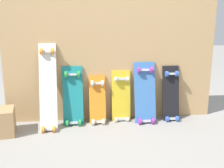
% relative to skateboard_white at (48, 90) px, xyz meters
% --- Properties ---
extents(ground_plane, '(12.00, 12.00, 0.00)m').
position_rel_skateboard_white_xyz_m(ground_plane, '(0.68, 0.11, -0.41)').
color(ground_plane, gray).
extents(plywood_wall_panel, '(2.35, 0.04, 1.87)m').
position_rel_skateboard_white_xyz_m(plywood_wall_panel, '(0.68, 0.18, 0.52)').
color(plywood_wall_panel, tan).
rests_on(plywood_wall_panel, ground).
extents(skateboard_white, '(0.18, 0.35, 0.95)m').
position_rel_skateboard_white_xyz_m(skateboard_white, '(0.00, 0.00, 0.00)').
color(skateboard_white, silver).
rests_on(skateboard_white, ground).
extents(skateboard_teal, '(0.22, 0.22, 0.70)m').
position_rel_skateboard_white_xyz_m(skateboard_teal, '(0.25, 0.07, -0.12)').
color(skateboard_teal, '#197A7F').
rests_on(skateboard_teal, ground).
extents(skateboard_orange, '(0.18, 0.21, 0.59)m').
position_rel_skateboard_white_xyz_m(skateboard_orange, '(0.52, 0.07, -0.18)').
color(skateboard_orange, orange).
rests_on(skateboard_orange, ground).
extents(skateboard_yellow, '(0.21, 0.14, 0.64)m').
position_rel_skateboard_white_xyz_m(skateboard_yellow, '(0.80, 0.11, -0.16)').
color(skateboard_yellow, gold).
rests_on(skateboard_yellow, ground).
extents(skateboard_blue, '(0.24, 0.25, 0.73)m').
position_rel_skateboard_white_xyz_m(skateboard_blue, '(1.06, 0.05, -0.11)').
color(skateboard_blue, '#386BAD').
rests_on(skateboard_blue, ground).
extents(skateboard_black, '(0.19, 0.20, 0.68)m').
position_rel_skateboard_white_xyz_m(skateboard_black, '(1.37, 0.08, -0.14)').
color(skateboard_black, black).
rests_on(skateboard_black, ground).
extents(wooden_crate, '(0.30, 0.30, 0.27)m').
position_rel_skateboard_white_xyz_m(wooden_crate, '(-0.47, -0.15, -0.28)').
color(wooden_crate, tan).
rests_on(wooden_crate, ground).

